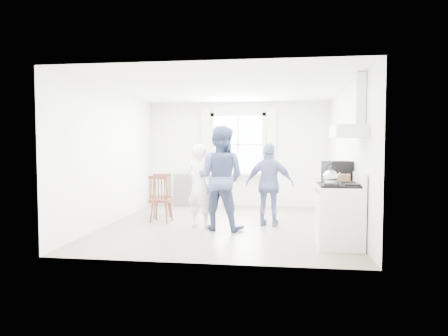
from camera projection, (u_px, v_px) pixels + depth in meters
The scene contains 15 objects.
room_shell at pixel (225, 157), 7.57m from camera, with size 4.62×5.12×2.64m.
window_assembly at pixel (238, 148), 9.98m from camera, with size 1.88×0.24×1.70m.
range_hood at pixel (352, 120), 5.93m from camera, with size 0.45×0.76×0.94m.
shelf_unit at pixel (183, 190), 10.11m from camera, with size 0.40×0.30×0.80m, color slate.
gas_stove at pixel (339, 215), 6.03m from camera, with size 0.68×0.76×1.12m.
kettle at pixel (330, 177), 5.96m from camera, with size 0.22×0.22×0.31m.
low_cabinet at pixel (337, 209), 6.71m from camera, with size 0.50×0.55×0.90m, color white.
stereo_stack at pixel (337, 172), 6.75m from camera, with size 0.52×0.49×0.37m.
cardboard_box at pixel (342, 179), 6.46m from camera, with size 0.26×0.18×0.17m, color olive.
windsor_chair_a at pixel (161, 190), 8.43m from camera, with size 0.53×0.53×0.94m.
windsor_chair_b at pixel (159, 194), 7.83m from camera, with size 0.42×0.41×0.94m.
person_left at pixel (200, 186), 7.38m from camera, with size 0.57×0.57×1.56m, color white.
person_mid at pixel (220, 178), 7.21m from camera, with size 0.91×0.91×1.88m, color #43517D.
person_right at pixel (270, 185), 7.55m from camera, with size 0.92×0.92×1.57m, color navy.
potted_plant at pixel (235, 166), 9.93m from camera, with size 0.18×0.18×0.33m, color #2E6937.
Camera 1 is at (0.97, -7.51, 1.54)m, focal length 32.00 mm.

